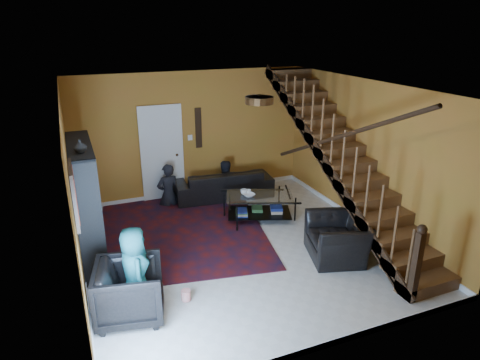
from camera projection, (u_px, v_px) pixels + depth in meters
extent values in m
plane|color=beige|center=(238.00, 247.00, 7.62)|extent=(5.50, 5.50, 0.00)
plane|color=#A95F25|center=(192.00, 135.00, 9.52)|extent=(5.20, 0.00, 5.20)
plane|color=#A95F25|center=(331.00, 249.00, 4.74)|extent=(5.20, 0.00, 5.20)
plane|color=#A95F25|center=(72.00, 195.00, 6.21)|extent=(0.00, 5.50, 5.50)
plane|color=#A95F25|center=(366.00, 156.00, 8.05)|extent=(0.00, 5.50, 5.50)
plane|color=white|center=(238.00, 88.00, 6.64)|extent=(5.50, 5.50, 0.00)
cube|color=silver|center=(194.00, 191.00, 9.98)|extent=(5.20, 0.02, 0.10)
cube|color=silver|center=(85.00, 275.00, 6.68)|extent=(0.02, 5.50, 0.10)
cube|color=#A95F25|center=(344.00, 163.00, 7.91)|extent=(0.95, 4.92, 2.83)
cube|color=black|center=(324.00, 161.00, 7.72)|extent=(0.04, 5.02, 3.02)
cylinder|color=black|center=(327.00, 137.00, 7.58)|extent=(0.07, 4.20, 2.44)
cube|color=black|center=(416.00, 268.00, 5.95)|extent=(0.10, 0.10, 1.10)
cube|color=black|center=(87.00, 203.00, 6.94)|extent=(0.35, 1.80, 2.00)
cube|color=black|center=(92.00, 236.00, 7.15)|extent=(0.35, 1.72, 0.03)
cube|color=black|center=(86.00, 194.00, 6.88)|extent=(0.35, 1.72, 0.03)
cube|color=silver|center=(162.00, 155.00, 9.38)|extent=(0.82, 0.05, 2.05)
cube|color=maroon|center=(74.00, 195.00, 5.32)|extent=(0.04, 0.74, 0.74)
cube|color=black|center=(198.00, 128.00, 9.50)|extent=(0.14, 0.03, 0.90)
cylinder|color=#3F2814|center=(259.00, 100.00, 5.97)|extent=(0.40, 0.40, 0.10)
cube|color=#480E0C|center=(181.00, 231.00, 8.19)|extent=(3.64, 4.00, 0.02)
imported|color=black|center=(223.00, 184.00, 9.70)|extent=(2.27, 1.06, 0.64)
imported|color=black|center=(130.00, 291.00, 5.69)|extent=(1.04, 1.02, 0.80)
imported|color=black|center=(338.00, 238.00, 7.20)|extent=(1.19, 1.28, 0.69)
imported|color=black|center=(169.00, 194.00, 9.33)|extent=(0.53, 0.38, 1.37)
imported|color=black|center=(224.00, 188.00, 9.81)|extent=(0.64, 0.51, 1.29)
imported|color=#175857|center=(135.00, 271.00, 5.73)|extent=(0.44, 0.64, 1.27)
cube|color=black|center=(237.00, 220.00, 8.10)|extent=(0.04, 0.04, 0.49)
cube|color=black|center=(295.00, 209.00, 8.55)|extent=(0.04, 0.04, 0.49)
cube|color=black|center=(224.00, 206.00, 8.71)|extent=(0.04, 0.04, 0.49)
cube|color=black|center=(279.00, 197.00, 9.16)|extent=(0.04, 0.04, 0.49)
cube|color=black|center=(259.00, 213.00, 8.67)|extent=(1.42, 1.11, 0.02)
cube|color=silver|center=(260.00, 196.00, 8.54)|extent=(1.50, 1.19, 0.02)
imported|color=#999999|center=(244.00, 192.00, 8.61)|extent=(0.13, 0.13, 0.11)
imported|color=#999999|center=(248.00, 192.00, 8.62)|extent=(0.11, 0.11, 0.09)
imported|color=#999999|center=(249.00, 195.00, 8.51)|extent=(0.27, 0.27, 0.06)
imported|color=#999999|center=(80.00, 146.00, 6.12)|extent=(0.18, 0.18, 0.19)
cylinder|color=red|center=(186.00, 295.00, 6.11)|extent=(0.15, 0.15, 0.16)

